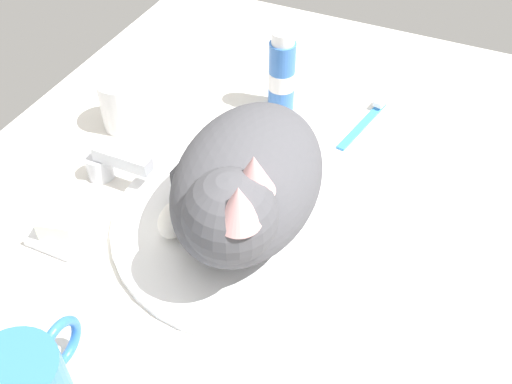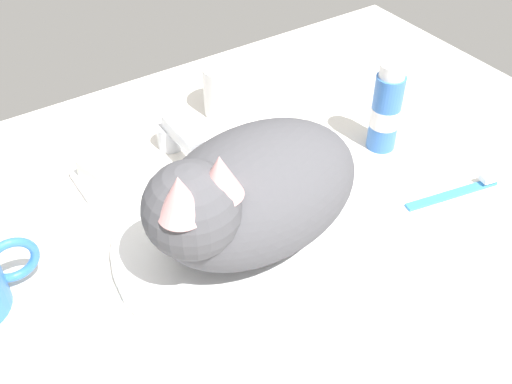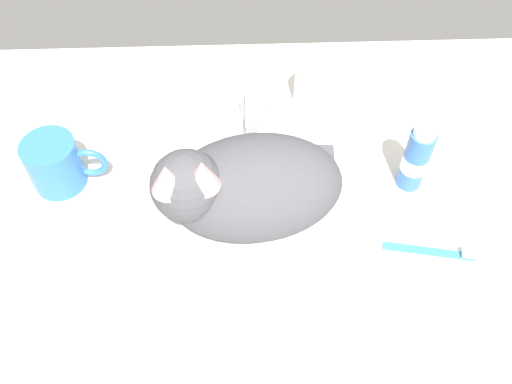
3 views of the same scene
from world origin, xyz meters
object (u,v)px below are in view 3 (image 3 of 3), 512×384
faucet (251,110)px  soap_bar (193,114)px  toothbrush (436,251)px  toothpaste_bottle (416,158)px  cat (244,186)px  coffee_mug (56,164)px  rinse_cup (313,84)px

faucet → soap_bar: (-9.79, -0.71, 0.15)cm
faucet → toothbrush: (25.91, -27.80, -1.82)cm
toothpaste_bottle → toothbrush: toothpaste_bottle is taller
soap_bar → toothpaste_bottle: bearing=-22.2°
faucet → toothpaste_bottle: size_ratio=0.93×
cat → soap_bar: cat is taller
cat → faucet: bearing=85.8°
cat → coffee_mug: size_ratio=2.26×
rinse_cup → soap_bar: (-20.79, -5.14, -1.31)cm
coffee_mug → soap_bar: coffee_mug is taller
faucet → rinse_cup: (11.00, 4.44, 1.46)cm
cat → toothbrush: bearing=-14.2°
faucet → soap_bar: size_ratio=1.76×
faucet → coffee_mug: size_ratio=0.97×
cat → toothpaste_bottle: (26.05, 6.14, -2.31)cm
cat → toothpaste_bottle: 26.87cm
faucet → coffee_mug: bearing=-157.6°
coffee_mug → toothpaste_bottle: toothpaste_bottle is taller
faucet → coffee_mug: coffee_mug is taller
cat → toothbrush: size_ratio=2.10×
toothbrush → toothpaste_bottle: bearing=96.1°
coffee_mug → toothbrush: bearing=-15.3°
coffee_mug → rinse_cup: coffee_mug is taller
faucet → toothpaste_bottle: bearing=-31.0°
cat → toothbrush: (27.45, -6.93, -7.75)cm
cat → soap_bar: 22.54cm
rinse_cup → toothbrush: 35.67cm
rinse_cup → toothpaste_bottle: 23.55cm
coffee_mug → toothbrush: coffee_mug is taller
cat → toothpaste_bottle: bearing=13.3°
faucet → toothbrush: size_ratio=0.90×
rinse_cup → toothbrush: (14.91, -32.24, -3.28)cm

